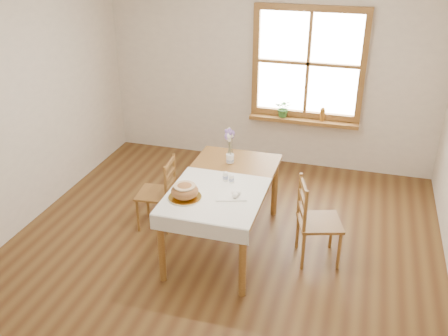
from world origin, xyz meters
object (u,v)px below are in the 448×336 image
Objects in this scene: flower_vase at (230,159)px; chair_left at (156,192)px; bread_plate at (185,197)px; chair_right at (320,221)px; dining_table at (224,189)px.

chair_left is at bearing -160.12° from flower_vase.
bread_plate is (0.58, -0.59, 0.36)m from chair_left.
chair_right is 2.92× the size of bread_plate.
flower_vase is at bearing 104.44° from chair_left.
flower_vase is at bearing 97.66° from dining_table.
chair_right reaches higher than chair_left.
dining_table is at bearing -82.34° from flower_vase.
dining_table is at bearing 60.42° from bread_plate.
chair_right reaches higher than bread_plate.
chair_left is at bearing 169.85° from dining_table.
flower_vase reaches higher than dining_table.
chair_right reaches higher than flower_vase.
flower_vase is (0.77, 0.28, 0.39)m from chair_left.
flower_vase is at bearing 51.11° from chair_right.
bread_plate is at bearing 38.75° from chair_left.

